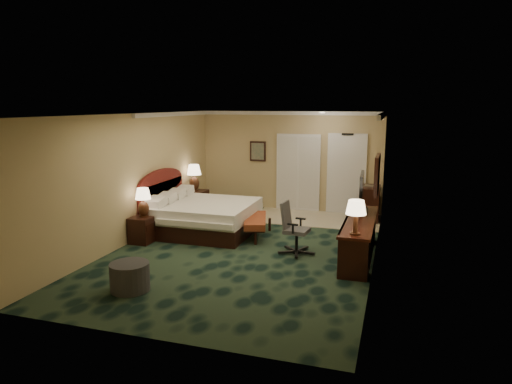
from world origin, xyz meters
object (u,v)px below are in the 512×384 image
(minibar, at_px, (370,203))
(lamp_near, at_px, (143,203))
(nightstand_near, at_px, (143,230))
(ottoman, at_px, (130,277))
(desk, at_px, (359,238))
(nightstand_far, at_px, (197,202))
(lamp_far, at_px, (194,178))
(bed_bench, at_px, (255,227))
(tv, at_px, (361,192))
(bed, at_px, (205,217))
(desk_chair, at_px, (297,228))

(minibar, bearing_deg, lamp_near, -142.84)
(nightstand_near, distance_m, ottoman, 2.57)
(minibar, bearing_deg, desk, -90.40)
(minibar, bearing_deg, nightstand_far, -170.63)
(desk, bearing_deg, nightstand_far, 152.82)
(lamp_near, distance_m, lamp_far, 2.60)
(bed_bench, distance_m, tv, 2.43)
(bed, height_order, ottoman, bed)
(nightstand_near, xyz_separation_m, desk, (4.46, 0.39, 0.09))
(lamp_far, xyz_separation_m, desk, (4.46, -2.23, -0.61))
(ottoman, relative_size, tv, 0.62)
(bed, distance_m, desk_chair, 2.50)
(lamp_far, relative_size, desk, 0.27)
(bed_bench, height_order, ottoman, ottoman)
(lamp_near, relative_size, lamp_far, 0.88)
(lamp_far, height_order, minibar, lamp_far)
(ottoman, xyz_separation_m, minibar, (3.33, 5.69, 0.21))
(bed, bearing_deg, desk, -11.90)
(nightstand_near, relative_size, tv, 0.55)
(nightstand_near, bearing_deg, lamp_far, 89.97)
(nightstand_near, bearing_deg, tv, 14.04)
(lamp_far, relative_size, bed_bench, 0.54)
(nightstand_far, bearing_deg, ottoman, -77.26)
(bed_bench, bearing_deg, bed, 162.97)
(nightstand_far, bearing_deg, bed_bench, -36.23)
(tv, bearing_deg, bed_bench, 177.53)
(ottoman, relative_size, desk, 0.24)
(nightstand_near, height_order, ottoman, nightstand_near)
(nightstand_far, xyz_separation_m, desk, (4.43, -2.27, 0.05))
(bed, bearing_deg, lamp_near, -129.59)
(nightstand_far, relative_size, desk, 0.25)
(nightstand_far, bearing_deg, lamp_near, -89.91)
(nightstand_far, distance_m, lamp_far, 0.67)
(nightstand_near, height_order, desk_chair, desk_chair)
(nightstand_far, xyz_separation_m, lamp_far, (-0.03, -0.04, 0.67))
(nightstand_far, xyz_separation_m, bed_bench, (2.13, -1.56, -0.10))
(desk, relative_size, tv, 2.57)
(nightstand_near, distance_m, lamp_far, 2.71)
(lamp_near, distance_m, tv, 4.52)
(bed, relative_size, lamp_far, 3.11)
(bed_bench, bearing_deg, ottoman, -122.34)
(lamp_far, bearing_deg, nightstand_far, 54.40)
(bed, relative_size, desk, 0.85)
(desk_chair, height_order, minibar, desk_chair)
(bed, xyz_separation_m, desk_chair, (2.33, -0.89, 0.17))
(nightstand_far, height_order, ottoman, nightstand_far)
(nightstand_near, bearing_deg, minibar, 37.14)
(minibar, bearing_deg, lamp_far, -170.17)
(minibar, bearing_deg, nightstand_near, -142.86)
(nightstand_near, height_order, lamp_far, lamp_far)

